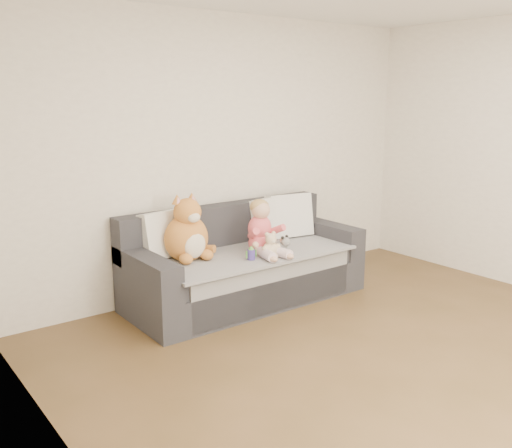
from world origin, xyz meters
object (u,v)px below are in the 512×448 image
at_px(teddy_bear, 271,247).
at_px(sippy_cup, 251,253).
at_px(plush_cat, 188,234).
at_px(sofa, 244,267).
at_px(toddler, 262,231).

relative_size(teddy_bear, sippy_cup, 1.90).
height_order(plush_cat, teddy_bear, plush_cat).
bearing_deg(sippy_cup, plush_cat, 138.88).
height_order(sofa, teddy_bear, sofa).
bearing_deg(plush_cat, teddy_bear, -34.01).
relative_size(toddler, sippy_cup, 4.13).
distance_m(plush_cat, sippy_cup, 0.57).
bearing_deg(toddler, plush_cat, 164.55).
height_order(toddler, plush_cat, plush_cat).
bearing_deg(sofa, toddler, -69.13).
xyz_separation_m(sofa, plush_cat, (-0.55, 0.05, 0.38)).
relative_size(toddler, plush_cat, 0.84).
xyz_separation_m(toddler, teddy_bear, (-0.02, -0.14, -0.11)).
bearing_deg(sofa, plush_cat, 174.31).
bearing_deg(sofa, sippy_cup, -114.40).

